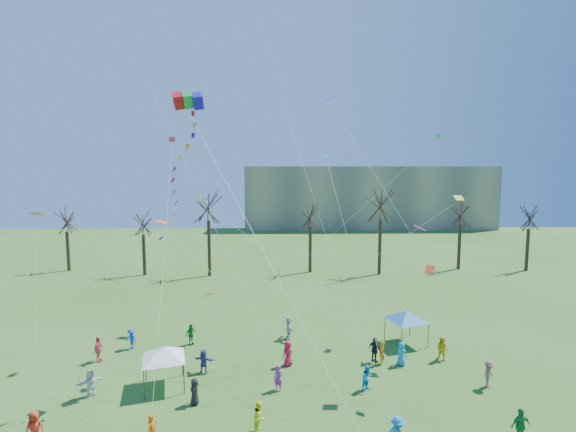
{
  "coord_description": "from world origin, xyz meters",
  "views": [
    {
      "loc": [
        -0.07,
        -17.64,
        13.42
      ],
      "look_at": [
        0.44,
        5.0,
        11.0
      ],
      "focal_mm": 25.0,
      "sensor_mm": 36.0,
      "label": 1
    }
  ],
  "objects_px": {
    "distant_building": "(367,197)",
    "canopy_tent_white": "(164,353)",
    "big_box_kite": "(184,178)",
    "canopy_tent_blue": "(407,315)"
  },
  "relations": [
    {
      "from": "distant_building",
      "to": "big_box_kite",
      "type": "relative_size",
      "value": 2.68
    },
    {
      "from": "big_box_kite",
      "to": "canopy_tent_blue",
      "type": "bearing_deg",
      "value": 18.31
    },
    {
      "from": "big_box_kite",
      "to": "canopy_tent_white",
      "type": "xyz_separation_m",
      "value": [
        -1.36,
        -0.8,
        -10.9
      ]
    },
    {
      "from": "distant_building",
      "to": "canopy_tent_white",
      "type": "height_order",
      "value": "distant_building"
    },
    {
      "from": "canopy_tent_white",
      "to": "canopy_tent_blue",
      "type": "distance_m",
      "value": 18.29
    },
    {
      "from": "distant_building",
      "to": "big_box_kite",
      "type": "xyz_separation_m",
      "value": [
        -27.95,
        -74.66,
        5.65
      ]
    },
    {
      "from": "distant_building",
      "to": "canopy_tent_white",
      "type": "relative_size",
      "value": 17.57
    },
    {
      "from": "big_box_kite",
      "to": "distant_building",
      "type": "bearing_deg",
      "value": 69.47
    },
    {
      "from": "distant_building",
      "to": "canopy_tent_white",
      "type": "distance_m",
      "value": 81.12
    },
    {
      "from": "distant_building",
      "to": "canopy_tent_white",
      "type": "xyz_separation_m",
      "value": [
        -29.32,
        -75.46,
        -5.25
      ]
    }
  ]
}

